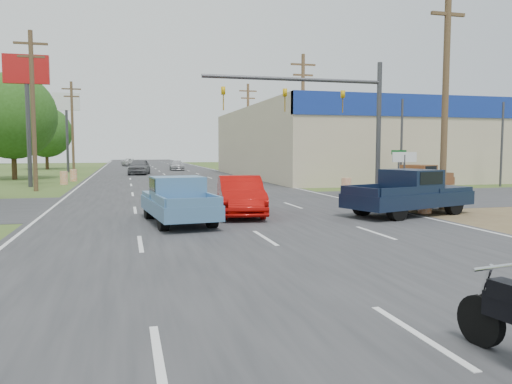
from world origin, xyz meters
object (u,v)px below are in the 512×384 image
object	(u,v)px
distant_car_grey	(139,167)
distant_car_silver	(177,166)
navy_pickup	(411,192)
brown_pickup	(418,178)
red_convertible	(240,196)
distant_car_white	(130,162)
blue_pickup	(177,200)

from	to	relation	value
distant_car_grey	distant_car_silver	distance (m)	11.14
navy_pickup	distant_car_silver	world-z (taller)	navy_pickup
brown_pickup	distant_car_silver	size ratio (longest dim) A/B	1.26
red_convertible	distant_car_white	size ratio (longest dim) A/B	1.04
red_convertible	blue_pickup	bearing A→B (deg)	-143.85
navy_pickup	red_convertible	bearing A→B (deg)	-121.90
red_convertible	brown_pickup	size ratio (longest dim) A/B	0.88
red_convertible	brown_pickup	distance (m)	16.07
navy_pickup	blue_pickup	bearing A→B (deg)	-109.21
red_convertible	distant_car_silver	world-z (taller)	red_convertible
red_convertible	brown_pickup	world-z (taller)	brown_pickup
distant_car_silver	distant_car_grey	bearing A→B (deg)	-115.80
red_convertible	navy_pickup	world-z (taller)	navy_pickup
brown_pickup	distant_car_white	bearing A→B (deg)	-5.29
distant_car_grey	red_convertible	bearing A→B (deg)	-76.48
blue_pickup	red_convertible	bearing A→B (deg)	22.65
navy_pickup	distant_car_white	xyz separation A→B (m)	(-10.50, 64.53, -0.30)
distant_car_grey	navy_pickup	bearing A→B (deg)	-66.56
navy_pickup	distant_car_silver	size ratio (longest dim) A/B	1.38
brown_pickup	red_convertible	bearing A→B (deg)	99.39
distant_car_grey	distant_car_white	size ratio (longest dim) A/B	1.08
distant_car_silver	distant_car_white	bearing A→B (deg)	108.02
red_convertible	blue_pickup	world-z (taller)	blue_pickup
blue_pickup	navy_pickup	bearing A→B (deg)	-7.34
distant_car_white	navy_pickup	bearing A→B (deg)	91.14
red_convertible	navy_pickup	bearing A→B (deg)	-6.53
brown_pickup	distant_car_white	size ratio (longest dim) A/B	1.18
navy_pickup	brown_pickup	xyz separation A→B (m)	(6.90, 10.27, -0.08)
distant_car_silver	blue_pickup	bearing A→B (deg)	-95.12
navy_pickup	distant_car_grey	size ratio (longest dim) A/B	1.20
brown_pickup	navy_pickup	bearing A→B (deg)	123.04
distant_car_grey	blue_pickup	bearing A→B (deg)	-80.85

